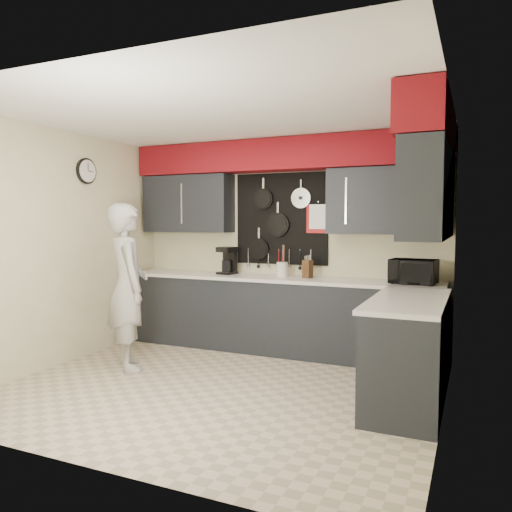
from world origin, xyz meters
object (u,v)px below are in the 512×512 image
at_px(knife_block, 308,269).
at_px(utensil_crock, 282,269).
at_px(coffee_maker, 228,260).
at_px(microwave, 413,272).
at_px(person, 128,286).

relative_size(knife_block, utensil_crock, 1.20).
bearing_deg(coffee_maker, microwave, 7.11).
bearing_deg(utensil_crock, person, -133.22).
bearing_deg(person, coffee_maker, -68.89).
xyz_separation_m(microwave, person, (-2.81, -1.26, -0.16)).
relative_size(microwave, knife_block, 2.26).
distance_m(coffee_maker, person, 1.47).
distance_m(microwave, utensil_crock, 1.55).
bearing_deg(coffee_maker, knife_block, 8.04).
distance_m(knife_block, utensil_crock, 0.33).
relative_size(utensil_crock, person, 0.10).
distance_m(utensil_crock, coffee_maker, 0.75).
bearing_deg(utensil_crock, coffee_maker, 179.25).
height_order(knife_block, person, person).
relative_size(knife_block, person, 0.12).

